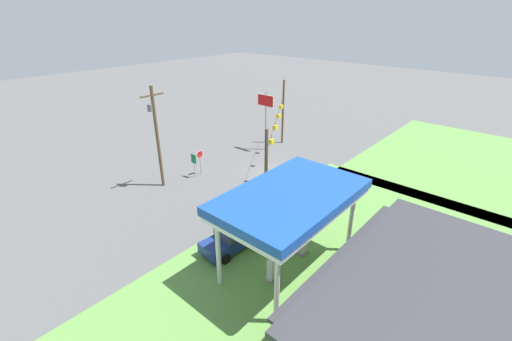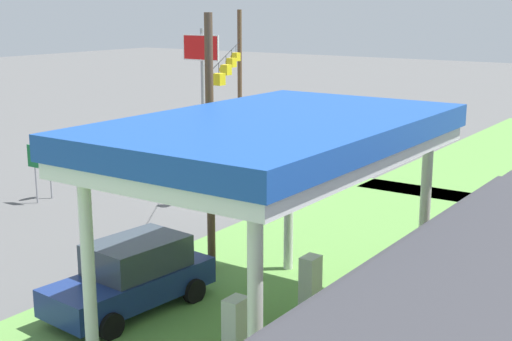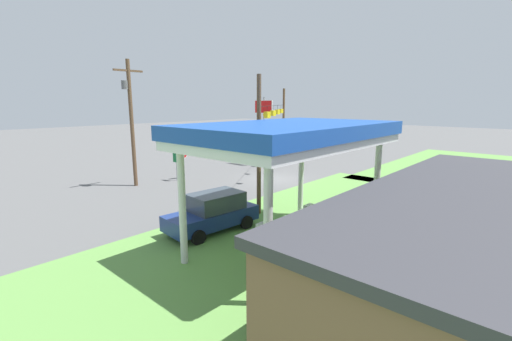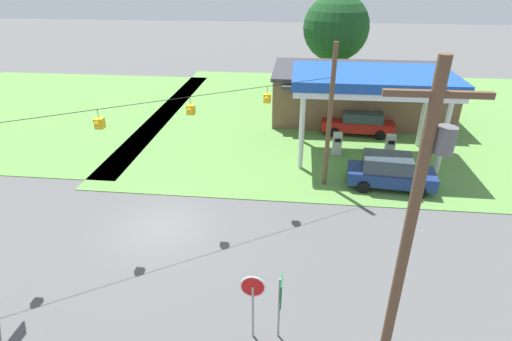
{
  "view_description": "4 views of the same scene",
  "coord_description": "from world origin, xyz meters",
  "px_view_note": "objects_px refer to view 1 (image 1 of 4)",
  "views": [
    {
      "loc": [
        24.52,
        18.77,
        14.72
      ],
      "look_at": [
        5.03,
        1.78,
        2.68
      ],
      "focal_mm": 24.0,
      "sensor_mm": 36.0,
      "label": 1
    },
    {
      "loc": [
        23.64,
        17.67,
        7.8
      ],
      "look_at": [
        3.55,
        3.8,
        2.17
      ],
      "focal_mm": 50.0,
      "sensor_mm": 36.0,
      "label": 2
    },
    {
      "loc": [
        21.51,
        17.22,
        6.14
      ],
      "look_at": [
        4.76,
        2.2,
        1.7
      ],
      "focal_mm": 24.0,
      "sensor_mm": 36.0,
      "label": 3
    },
    {
      "loc": [
        5.98,
        -14.71,
        10.7
      ],
      "look_at": [
        4.34,
        0.48,
        2.95
      ],
      "focal_mm": 28.0,
      "sensor_mm": 36.0,
      "label": 4
    }
  ],
  "objects_px": {
    "stop_sign_overhead": "(266,109)",
    "route_sign": "(194,161)",
    "fuel_pump_near": "(303,244)",
    "fuel_pump_far": "(272,270)",
    "gas_station_canopy": "(291,200)",
    "gas_station_store": "(419,313)",
    "car_at_pumps_rear": "(344,286)",
    "utility_pole_main": "(156,133)",
    "car_at_pumps_front": "(234,235)",
    "stop_sign_roadside": "(200,157)"
  },
  "relations": [
    {
      "from": "stop_sign_overhead",
      "to": "route_sign",
      "type": "height_order",
      "value": "stop_sign_overhead"
    },
    {
      "from": "gas_station_store",
      "to": "stop_sign_overhead",
      "type": "height_order",
      "value": "stop_sign_overhead"
    },
    {
      "from": "gas_station_canopy",
      "to": "gas_station_store",
      "type": "relative_size",
      "value": 0.69
    },
    {
      "from": "car_at_pumps_rear",
      "to": "route_sign",
      "type": "distance_m",
      "value": 19.02
    },
    {
      "from": "fuel_pump_far",
      "to": "stop_sign_overhead",
      "type": "bearing_deg",
      "value": -139.28
    },
    {
      "from": "fuel_pump_near",
      "to": "route_sign",
      "type": "height_order",
      "value": "route_sign"
    },
    {
      "from": "gas_station_canopy",
      "to": "car_at_pumps_front",
      "type": "relative_size",
      "value": 1.96
    },
    {
      "from": "gas_station_store",
      "to": "car_at_pumps_front",
      "type": "height_order",
      "value": "gas_station_store"
    },
    {
      "from": "gas_station_canopy",
      "to": "gas_station_store",
      "type": "xyz_separation_m",
      "value": [
        0.5,
        7.86,
        -2.92
      ]
    },
    {
      "from": "fuel_pump_far",
      "to": "route_sign",
      "type": "height_order",
      "value": "route_sign"
    },
    {
      "from": "stop_sign_overhead",
      "to": "route_sign",
      "type": "xyz_separation_m",
      "value": [
        10.23,
        -0.43,
        -3.15
      ]
    },
    {
      "from": "car_at_pumps_front",
      "to": "stop_sign_roadside",
      "type": "height_order",
      "value": "stop_sign_roadside"
    },
    {
      "from": "stop_sign_roadside",
      "to": "utility_pole_main",
      "type": "distance_m",
      "value": 5.25
    },
    {
      "from": "gas_station_store",
      "to": "stop_sign_overhead",
      "type": "xyz_separation_m",
      "value": [
        -15.21,
        -21.93,
        2.95
      ]
    },
    {
      "from": "car_at_pumps_rear",
      "to": "stop_sign_overhead",
      "type": "relative_size",
      "value": 0.76
    },
    {
      "from": "fuel_pump_far",
      "to": "utility_pole_main",
      "type": "distance_m",
      "value": 16.29
    },
    {
      "from": "car_at_pumps_rear",
      "to": "stop_sign_roadside",
      "type": "distance_m",
      "value": 19.34
    },
    {
      "from": "stop_sign_overhead",
      "to": "fuel_pump_near",
      "type": "bearing_deg",
      "value": 47.09
    },
    {
      "from": "fuel_pump_near",
      "to": "stop_sign_roadside",
      "type": "distance_m",
      "value": 15.09
    },
    {
      "from": "car_at_pumps_front",
      "to": "stop_sign_roadside",
      "type": "distance_m",
      "value": 12.35
    },
    {
      "from": "car_at_pumps_front",
      "to": "stop_sign_overhead",
      "type": "xyz_separation_m",
      "value": [
        -15.55,
        -10.14,
        3.91
      ]
    },
    {
      "from": "gas_station_store",
      "to": "utility_pole_main",
      "type": "distance_m",
      "value": 23.54
    },
    {
      "from": "route_sign",
      "to": "utility_pole_main",
      "type": "relative_size",
      "value": 0.26
    },
    {
      "from": "fuel_pump_near",
      "to": "car_at_pumps_rear",
      "type": "distance_m",
      "value": 4.32
    },
    {
      "from": "gas_station_canopy",
      "to": "fuel_pump_near",
      "type": "xyz_separation_m",
      "value": [
        -1.63,
        -0.0,
        -4.1
      ]
    },
    {
      "from": "gas_station_canopy",
      "to": "utility_pole_main",
      "type": "height_order",
      "value": "utility_pole_main"
    },
    {
      "from": "car_at_pumps_front",
      "to": "stop_sign_roadside",
      "type": "bearing_deg",
      "value": -114.82
    },
    {
      "from": "gas_station_canopy",
      "to": "utility_pole_main",
      "type": "relative_size",
      "value": 1.0
    },
    {
      "from": "gas_station_canopy",
      "to": "stop_sign_overhead",
      "type": "relative_size",
      "value": 1.37
    },
    {
      "from": "fuel_pump_far",
      "to": "car_at_pumps_rear",
      "type": "height_order",
      "value": "car_at_pumps_rear"
    },
    {
      "from": "fuel_pump_far",
      "to": "stop_sign_roadside",
      "type": "distance_m",
      "value": 16.2
    },
    {
      "from": "car_at_pumps_rear",
      "to": "gas_station_store",
      "type": "bearing_deg",
      "value": -91.1
    },
    {
      "from": "fuel_pump_near",
      "to": "fuel_pump_far",
      "type": "relative_size",
      "value": 1.0
    },
    {
      "from": "gas_station_store",
      "to": "utility_pole_main",
      "type": "height_order",
      "value": "utility_pole_main"
    },
    {
      "from": "fuel_pump_near",
      "to": "route_sign",
      "type": "xyz_separation_m",
      "value": [
        -2.84,
        -14.5,
        0.98
      ]
    },
    {
      "from": "fuel_pump_near",
      "to": "fuel_pump_far",
      "type": "distance_m",
      "value": 3.27
    },
    {
      "from": "gas_station_store",
      "to": "stop_sign_overhead",
      "type": "distance_m",
      "value": 26.85
    },
    {
      "from": "route_sign",
      "to": "utility_pole_main",
      "type": "distance_m",
      "value": 4.73
    },
    {
      "from": "gas_station_store",
      "to": "car_at_pumps_rear",
      "type": "relative_size",
      "value": 2.61
    },
    {
      "from": "gas_station_canopy",
      "to": "fuel_pump_near",
      "type": "bearing_deg",
      "value": -179.94
    },
    {
      "from": "stop_sign_roadside",
      "to": "fuel_pump_near",
      "type": "bearing_deg",
      "value": -104.2
    },
    {
      "from": "fuel_pump_near",
      "to": "car_at_pumps_rear",
      "type": "xyz_separation_m",
      "value": [
        1.8,
        3.93,
        0.15
      ]
    },
    {
      "from": "car_at_pumps_rear",
      "to": "utility_pole_main",
      "type": "xyz_separation_m",
      "value": [
        -1.53,
        -19.31,
        4.28
      ]
    },
    {
      "from": "gas_station_canopy",
      "to": "gas_station_store",
      "type": "bearing_deg",
      "value": 86.34
    },
    {
      "from": "utility_pole_main",
      "to": "gas_station_canopy",
      "type": "bearing_deg",
      "value": 84.94
    },
    {
      "from": "gas_station_store",
      "to": "fuel_pump_near",
      "type": "relative_size",
      "value": 8.76
    },
    {
      "from": "car_at_pumps_front",
      "to": "car_at_pumps_rear",
      "type": "bearing_deg",
      "value": 100.15
    },
    {
      "from": "gas_station_store",
      "to": "gas_station_canopy",
      "type": "bearing_deg",
      "value": -93.66
    },
    {
      "from": "gas_station_canopy",
      "to": "stop_sign_roadside",
      "type": "bearing_deg",
      "value": -110.05
    },
    {
      "from": "fuel_pump_far",
      "to": "car_at_pumps_rear",
      "type": "xyz_separation_m",
      "value": [
        -1.47,
        3.93,
        0.15
      ]
    }
  ]
}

